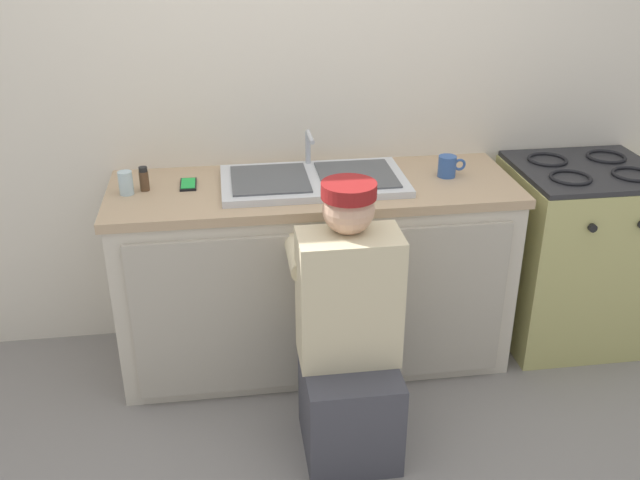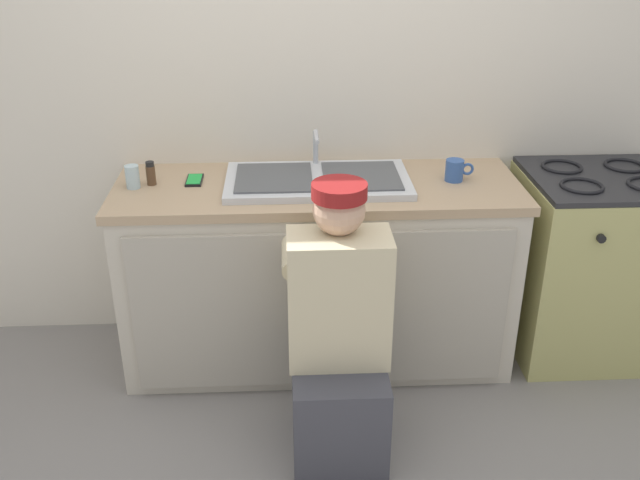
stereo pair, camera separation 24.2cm
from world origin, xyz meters
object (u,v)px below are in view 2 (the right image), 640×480
at_px(sink_double_basin, 318,180).
at_px(water_glass, 133,177).
at_px(stove_range, 588,264).
at_px(cell_phone, 194,180).
at_px(spice_bottle_pepper, 151,174).
at_px(plumber_person, 339,347).
at_px(coffee_mug, 455,170).

height_order(sink_double_basin, water_glass, sink_double_basin).
relative_size(stove_range, cell_phone, 6.43).
distance_m(stove_range, cell_phone, 1.87).
bearing_deg(water_glass, sink_double_basin, 0.36).
bearing_deg(sink_double_basin, spice_bottle_pepper, 177.75).
height_order(plumber_person, coffee_mug, plumber_person).
bearing_deg(sink_double_basin, cell_phone, 173.83).
height_order(sink_double_basin, coffee_mug, sink_double_basin).
relative_size(plumber_person, spice_bottle_pepper, 10.52).
bearing_deg(water_glass, spice_bottle_pepper, 24.86).
relative_size(coffee_mug, spice_bottle_pepper, 1.20).
distance_m(coffee_mug, water_glass, 1.40).
xyz_separation_m(sink_double_basin, stove_range, (1.27, -0.00, -0.45)).
bearing_deg(coffee_mug, plumber_person, -130.41).
bearing_deg(cell_phone, sink_double_basin, -6.17).
xyz_separation_m(plumber_person, water_glass, (-0.84, 0.64, 0.47)).
height_order(coffee_mug, cell_phone, coffee_mug).
height_order(spice_bottle_pepper, cell_phone, spice_bottle_pepper).
xyz_separation_m(stove_range, plumber_person, (-1.23, -0.64, 0.01)).
distance_m(sink_double_basin, water_glass, 0.80).
xyz_separation_m(sink_double_basin, spice_bottle_pepper, (-0.72, 0.03, 0.03)).
bearing_deg(plumber_person, sink_double_basin, 94.31).
bearing_deg(water_glass, plumber_person, -37.18).
relative_size(stove_range, spice_bottle_pepper, 8.58).
xyz_separation_m(stove_range, spice_bottle_pepper, (-2.00, 0.03, 0.48)).
height_order(stove_range, cell_phone, stove_range).
distance_m(stove_range, plumber_person, 1.38).
bearing_deg(coffee_mug, sink_double_basin, -179.06).
bearing_deg(spice_bottle_pepper, water_glass, -155.14).
bearing_deg(cell_phone, plumber_person, -50.00).
height_order(coffee_mug, spice_bottle_pepper, spice_bottle_pepper).
bearing_deg(stove_range, plumber_person, -152.35).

